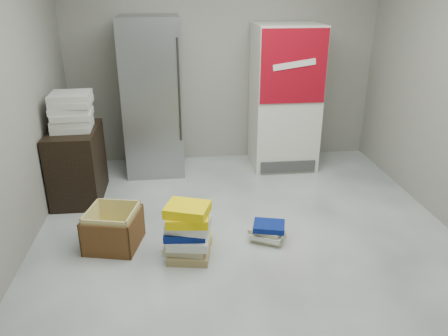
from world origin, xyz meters
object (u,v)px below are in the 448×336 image
(steel_fridge, at_px, (153,97))
(cardboard_box, at_px, (113,231))
(wood_shelf, at_px, (77,164))
(phonebook_stack_main, at_px, (187,232))
(coke_cooler, at_px, (285,98))

(steel_fridge, height_order, cardboard_box, steel_fridge)
(wood_shelf, bearing_deg, phonebook_stack_main, -49.09)
(wood_shelf, bearing_deg, coke_cooler, 16.28)
(coke_cooler, relative_size, wood_shelf, 2.25)
(coke_cooler, relative_size, phonebook_stack_main, 3.46)
(coke_cooler, height_order, cardboard_box, coke_cooler)
(steel_fridge, bearing_deg, wood_shelf, -138.69)
(wood_shelf, xyz_separation_m, cardboard_box, (0.49, -1.06, -0.25))
(phonebook_stack_main, bearing_deg, cardboard_box, 169.36)
(wood_shelf, xyz_separation_m, phonebook_stack_main, (1.16, -1.34, -0.14))
(phonebook_stack_main, distance_m, cardboard_box, 0.73)
(wood_shelf, bearing_deg, steel_fridge, 41.31)
(coke_cooler, bearing_deg, cardboard_box, -138.01)
(coke_cooler, height_order, wood_shelf, coke_cooler)
(steel_fridge, height_order, wood_shelf, steel_fridge)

